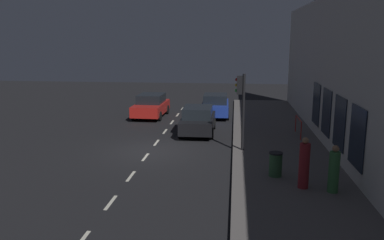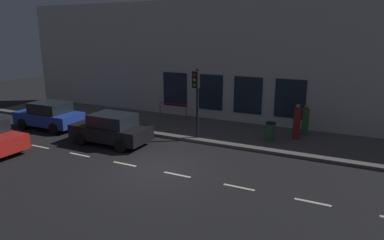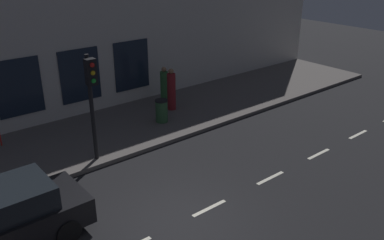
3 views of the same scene
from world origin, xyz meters
TOP-DOWN VIEW (x-y plane):
  - ground_plane at (0.00, 0.00)m, footprint 60.00×60.00m
  - sidewalk at (6.25, 0.00)m, footprint 4.50×32.00m
  - building_facade at (8.80, -0.00)m, footprint 0.65×32.00m
  - lane_centre_line at (0.00, -1.00)m, footprint 0.12×27.20m
  - traffic_light at (4.33, 0.21)m, footprint 0.48×0.32m
  - parked_car_2 at (1.98, 3.88)m, footprint 1.92×4.05m
  - pedestrian_0 at (6.52, -4.51)m, footprint 0.51×0.51m
  - pedestrian_1 at (7.48, -4.81)m, footprint 0.51×0.51m
  - trash_bin at (5.66, -3.36)m, footprint 0.52×0.52m

SIDE VIEW (x-z plane):
  - ground_plane at x=0.00m, z-range 0.00..0.00m
  - lane_centre_line at x=0.00m, z-range 0.00..0.01m
  - sidewalk at x=6.25m, z-range 0.00..0.15m
  - trash_bin at x=5.66m, z-range 0.15..1.10m
  - parked_car_2 at x=1.98m, z-range 0.00..1.58m
  - pedestrian_1 at x=7.48m, z-range 0.08..1.76m
  - pedestrian_0 at x=6.52m, z-range 0.08..1.94m
  - traffic_light at x=4.33m, z-range 0.86..4.48m
  - building_facade at x=8.80m, z-range -0.01..7.50m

